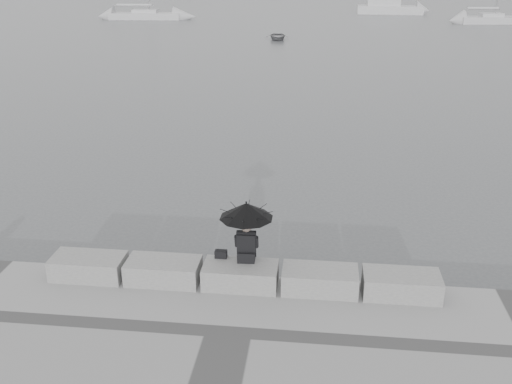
# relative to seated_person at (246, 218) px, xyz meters

# --- Properties ---
(ground) EXTENTS (360.00, 360.00, 0.00)m
(ground) POSITION_rel_seated_person_xyz_m (-0.10, 0.21, -2.00)
(ground) COLOR #4C4F52
(ground) RESTS_ON ground
(stone_block_far_left) EXTENTS (1.60, 0.80, 0.50)m
(stone_block_far_left) POSITION_rel_seated_person_xyz_m (-3.50, -0.24, -1.25)
(stone_block_far_left) COLOR slate
(stone_block_far_left) RESTS_ON promenade
(stone_block_left) EXTENTS (1.60, 0.80, 0.50)m
(stone_block_left) POSITION_rel_seated_person_xyz_m (-1.80, -0.24, -1.25)
(stone_block_left) COLOR slate
(stone_block_left) RESTS_ON promenade
(stone_block_centre) EXTENTS (1.60, 0.80, 0.50)m
(stone_block_centre) POSITION_rel_seated_person_xyz_m (-0.10, -0.24, -1.25)
(stone_block_centre) COLOR slate
(stone_block_centre) RESTS_ON promenade
(stone_block_right) EXTENTS (1.60, 0.80, 0.50)m
(stone_block_right) POSITION_rel_seated_person_xyz_m (1.60, -0.24, -1.25)
(stone_block_right) COLOR slate
(stone_block_right) RESTS_ON promenade
(stone_block_far_right) EXTENTS (1.60, 0.80, 0.50)m
(stone_block_far_right) POSITION_rel_seated_person_xyz_m (3.30, -0.24, -1.25)
(stone_block_far_right) COLOR slate
(stone_block_far_right) RESTS_ON promenade
(seated_person) EXTENTS (1.15, 1.15, 1.39)m
(seated_person) POSITION_rel_seated_person_xyz_m (0.00, 0.00, 0.00)
(seated_person) COLOR black
(seated_person) RESTS_ON stone_block_centre
(bag) EXTENTS (0.26, 0.15, 0.17)m
(bag) POSITION_rel_seated_person_xyz_m (-0.57, 0.06, -0.92)
(bag) COLOR black
(bag) RESTS_ON stone_block_centre
(sailboat_left) EXTENTS (9.04, 3.02, 12.90)m
(sailboat_left) POSITION_rel_seated_person_xyz_m (-20.84, 62.08, -1.49)
(sailboat_left) COLOR silver
(sailboat_left) RESTS_ON ground
(sailboat_right) EXTENTS (7.49, 3.31, 12.90)m
(sailboat_right) POSITION_rel_seated_person_xyz_m (21.11, 61.65, -1.47)
(sailboat_right) COLOR silver
(sailboat_right) RESTS_ON ground
(motor_cruiser) EXTENTS (8.94, 3.11, 4.50)m
(motor_cruiser) POSITION_rel_seated_person_xyz_m (10.64, 73.34, -1.11)
(motor_cruiser) COLOR silver
(motor_cruiser) RESTS_ON ground
(dinghy) EXTENTS (3.41, 1.79, 0.55)m
(dinghy) POSITION_rel_seated_person_xyz_m (-2.76, 44.41, -1.73)
(dinghy) COLOR gray
(dinghy) RESTS_ON ground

